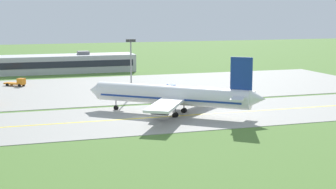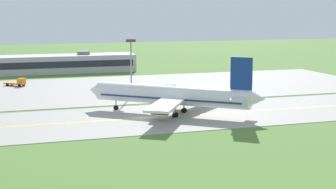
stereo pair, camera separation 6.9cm
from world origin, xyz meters
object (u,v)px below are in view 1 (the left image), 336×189
(service_truck_catering, at_px, (18,82))
(airplane_lead, at_px, (173,95))
(apron_light_mast, at_px, (131,61))
(service_truck_fuel, at_px, (167,89))

(service_truck_catering, bearing_deg, airplane_lead, -60.26)
(airplane_lead, relative_size, apron_light_mast, 2.25)
(service_truck_fuel, bearing_deg, service_truck_catering, 145.69)
(airplane_lead, xyz_separation_m, apron_light_mast, (-3.11, 24.50, 5.19))
(airplane_lead, height_order, service_truck_catering, airplane_lead)
(service_truck_fuel, height_order, service_truck_catering, same)
(apron_light_mast, bearing_deg, airplane_lead, -82.77)
(airplane_lead, distance_m, service_truck_fuel, 28.37)
(airplane_lead, bearing_deg, service_truck_fuel, 75.17)
(service_truck_fuel, xyz_separation_m, service_truck_catering, (-37.37, 25.50, 0.00))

